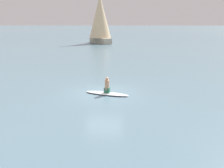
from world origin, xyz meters
TOP-DOWN VIEW (x-y plane):
  - ground_plane at (0.00, 0.00)m, footprint 400.00×400.00m
  - surfboard at (-0.46, -0.22)m, footprint 1.51×3.01m
  - person_paddler at (-0.46, -0.22)m, footprint 0.45×0.41m
  - sailboat_distant at (35.39, 3.05)m, footprint 6.36×6.14m

SIDE VIEW (x-z plane):
  - ground_plane at x=0.00m, z-range 0.00..0.00m
  - surfboard at x=-0.46m, z-range 0.00..0.14m
  - person_paddler at x=-0.46m, z-range 0.09..1.13m
  - sailboat_distant at x=35.39m, z-range -0.37..10.50m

